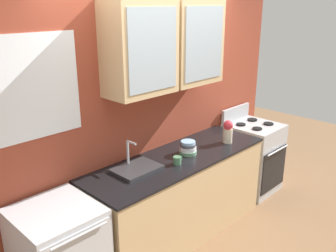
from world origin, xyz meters
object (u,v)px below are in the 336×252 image
Objects in this scene: cup_near_sink at (177,160)px; bowl_stack at (188,148)px; vase at (228,131)px; sink_faucet at (137,168)px; stove_range at (252,157)px.

bowl_stack is at bearing 20.04° from cup_near_sink.
bowl_stack is 0.71× the size of vase.
cup_near_sink is at bearing -25.92° from sink_faucet.
bowl_stack reaches higher than cup_near_sink.
stove_range is 9.54× the size of cup_near_sink.
vase reaches higher than bowl_stack.
bowl_stack is at bearing -179.62° from stove_range.
cup_near_sink is (-0.27, -0.10, -0.03)m from bowl_stack.
stove_range reaches higher than cup_near_sink.
vase is 2.28× the size of cup_near_sink.
vase reaches higher than stove_range.
bowl_stack is 0.56m from vase.
sink_faucet is 2.34× the size of bowl_stack.
cup_near_sink is (-1.57, -0.11, 0.48)m from stove_range.
sink_faucet reaches higher than vase.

